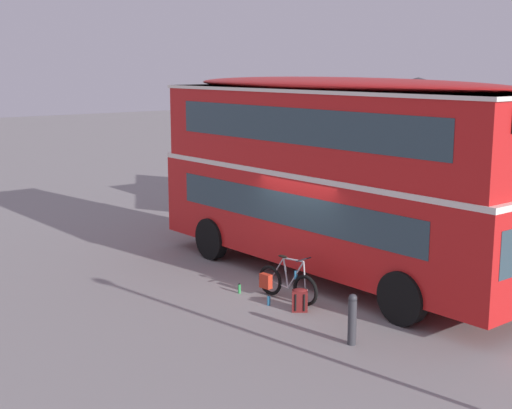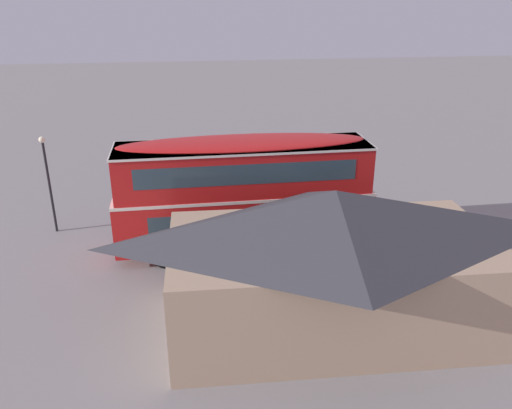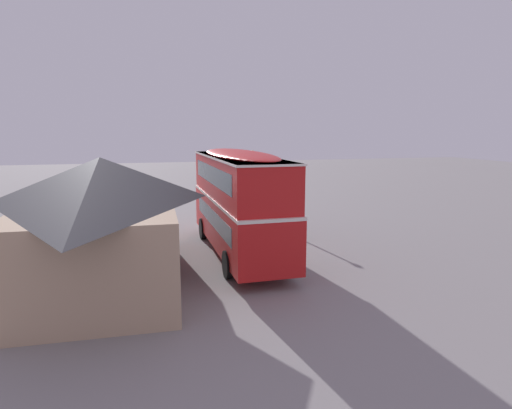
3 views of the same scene
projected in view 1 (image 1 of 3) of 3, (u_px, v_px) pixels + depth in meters
ground_plane at (306, 287)px, 16.73m from camera, size 120.00×120.00×0.00m
double_decker_bus at (331, 169)px, 16.95m from camera, size 10.38×2.74×4.79m
touring_bicycle at (285, 283)px, 15.72m from camera, size 1.72×0.58×1.03m
backpack_on_ground at (300, 299)px, 15.01m from camera, size 0.38×0.39×0.49m
water_bottle_green_metal at (239, 289)px, 16.22m from camera, size 0.07×0.07×0.23m
water_bottle_blue_sports at (269, 300)px, 15.41m from camera, size 0.07×0.07×0.23m
pub_building at (415, 153)px, 22.12m from camera, size 10.60×5.81×4.70m
kerb_bollard at (352, 319)px, 13.16m from camera, size 0.16×0.16×0.97m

